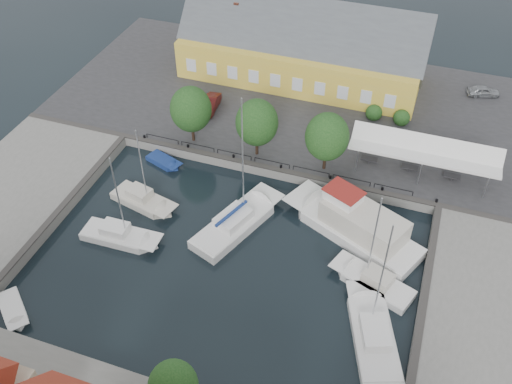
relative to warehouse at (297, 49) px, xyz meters
The scene contains 18 objects.
ground 28.82m from the warehouse, 84.77° to the right, with size 140.00×140.00×0.00m, color black.
north_quay 7.13m from the warehouse, 64.14° to the right, with size 56.00×26.00×1.00m, color #2D2D30.
west_quay 36.24m from the warehouse, 122.58° to the right, with size 12.00×24.00×1.00m, color slate.
east_quay 39.27m from the warehouse, 50.98° to the right, with size 12.00×24.00×1.00m, color slate.
quay_edge_fittings 23.99m from the warehouse, 83.67° to the right, with size 56.00×24.72×0.40m.
warehouse is the anchor object (origin of this frame).
tent_canopy 21.63m from the warehouse, 39.86° to the right, with size 14.00×4.00×2.83m.
quay_trees 16.37m from the warehouse, 87.91° to the right, with size 18.20×4.20×6.30m.
car_silver 22.03m from the warehouse, ahead, with size 1.48×3.67×1.25m, color #969A9D.
car_red 12.81m from the warehouse, 123.72° to the right, with size 1.45×4.15×1.37m, color #5A1614.
center_sailboat 26.19m from the warehouse, 85.73° to the right, with size 6.31×10.45×13.79m.
trawler 26.54m from the warehouse, 62.15° to the right, with size 13.60×9.05×5.00m.
east_boat_b 32.34m from the warehouse, 62.42° to the right, with size 7.42×4.64×9.93m.
east_boat_c 37.11m from the warehouse, 64.77° to the right, with size 5.90×9.57×11.71m.
west_boat_b 27.22m from the warehouse, 106.19° to the right, with size 6.96×3.75×9.39m.
west_boat_c 31.76m from the warehouse, 103.36° to the right, with size 7.36×2.54×9.98m.
launch_sw 42.06m from the warehouse, 105.72° to the right, with size 4.28×3.91×0.98m.
launch_nw 21.84m from the warehouse, 112.90° to the right, with size 4.18×2.75×0.88m.
Camera 1 is at (12.88, -31.01, 37.00)m, focal length 40.00 mm.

